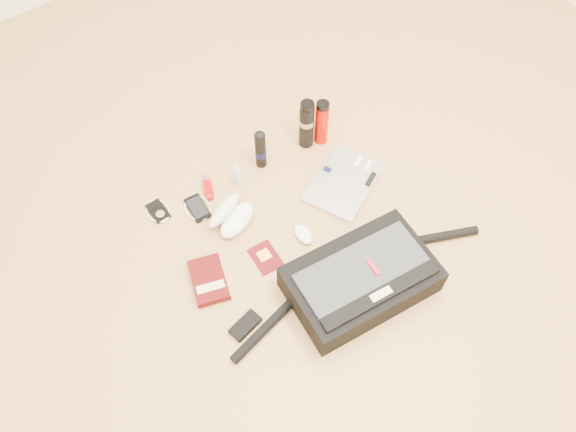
{
  "coord_description": "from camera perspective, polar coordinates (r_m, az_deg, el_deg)",
  "views": [
    {
      "loc": [
        -0.74,
        -0.81,
        1.87
      ],
      "look_at": [
        -0.02,
        0.12,
        0.06
      ],
      "focal_mm": 35.0,
      "sensor_mm": 36.0,
      "label": 1
    }
  ],
  "objects": [
    {
      "name": "thermos_black",
      "position": [
        2.37,
        1.9,
        9.32
      ],
      "size": [
        0.08,
        0.08,
        0.24
      ],
      "rotation": [
        0.0,
        0.0,
        0.4
      ],
      "color": "black",
      "rests_on": "ground"
    },
    {
      "name": "sunglasses_case",
      "position": [
        2.2,
        -5.83,
        0.09
      ],
      "size": [
        0.23,
        0.21,
        0.11
      ],
      "rotation": [
        0.0,
        0.0,
        0.37
      ],
      "color": "white",
      "rests_on": "ground"
    },
    {
      "name": "book",
      "position": [
        2.09,
        -8.01,
        -6.46
      ],
      "size": [
        0.18,
        0.22,
        0.03
      ],
      "rotation": [
        0.0,
        0.0,
        -0.35
      ],
      "color": "#420606",
      "rests_on": "ground"
    },
    {
      "name": "aerosol_can",
      "position": [
        2.31,
        -2.81,
        6.79
      ],
      "size": [
        0.06,
        0.06,
        0.2
      ],
      "rotation": [
        0.0,
        0.0,
        -0.27
      ],
      "color": "black",
      "rests_on": "ground"
    },
    {
      "name": "mouse",
      "position": [
        2.17,
        1.57,
        -1.87
      ],
      "size": [
        0.07,
        0.1,
        0.03
      ],
      "rotation": [
        0.0,
        0.0,
        -0.11
      ],
      "color": "white",
      "rests_on": "ground"
    },
    {
      "name": "messenger_bag",
      "position": [
        2.04,
        7.37,
        -6.43
      ],
      "size": [
        1.06,
        0.39,
        0.15
      ],
      "rotation": [
        0.0,
        0.0,
        -0.14
      ],
      "color": "black",
      "rests_on": "ground"
    },
    {
      "name": "thermos_red",
      "position": [
        2.39,
        3.43,
        9.47
      ],
      "size": [
        0.06,
        0.06,
        0.22
      ],
      "rotation": [
        0.0,
        0.0,
        -0.04
      ],
      "color": "#AB0800",
      "rests_on": "ground"
    },
    {
      "name": "inhaler",
      "position": [
        2.32,
        -8.13,
        2.91
      ],
      "size": [
        0.07,
        0.12,
        0.03
      ],
      "rotation": [
        0.0,
        0.0,
        -0.42
      ],
      "color": "#AB0303",
      "rests_on": "ground"
    },
    {
      "name": "ipod",
      "position": [
        2.3,
        -13.08,
        0.49
      ],
      "size": [
        0.09,
        0.11,
        0.01
      ],
      "rotation": [
        0.0,
        0.0,
        -0.02
      ],
      "color": "black",
      "rests_on": "ground"
    },
    {
      "name": "ground",
      "position": [
        2.17,
        2.49,
        -2.69
      ],
      "size": [
        4.0,
        4.0,
        0.0
      ],
      "primitive_type": "plane",
      "color": "#B6844C",
      "rests_on": "ground"
    },
    {
      "name": "passport",
      "position": [
        2.14,
        -2.31,
        -4.21
      ],
      "size": [
        0.11,
        0.14,
        0.01
      ],
      "rotation": [
        0.0,
        0.0,
        -0.11
      ],
      "color": "#44050A",
      "rests_on": "ground"
    },
    {
      "name": "laptop",
      "position": [
        2.33,
        5.69,
        3.44
      ],
      "size": [
        0.39,
        0.34,
        0.03
      ],
      "rotation": [
        0.0,
        0.0,
        0.41
      ],
      "color": "#BBBBBE",
      "rests_on": "ground"
    },
    {
      "name": "phone",
      "position": [
        2.28,
        -9.17,
        0.8
      ],
      "size": [
        0.11,
        0.14,
        0.01
      ],
      "rotation": [
        0.0,
        0.0,
        -0.12
      ],
      "color": "black",
      "rests_on": "ground"
    },
    {
      "name": "spray_bottle",
      "position": [
        2.3,
        -5.13,
        4.07
      ],
      "size": [
        0.04,
        0.04,
        0.11
      ],
      "rotation": [
        0.0,
        0.0,
        -0.37
      ],
      "color": "#A7CDEA",
      "rests_on": "ground"
    }
  ]
}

